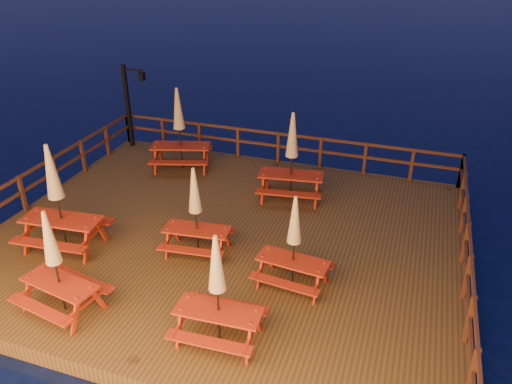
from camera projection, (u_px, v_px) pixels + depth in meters
ground at (226, 247)px, 13.34m from camera, size 500.00×500.00×0.00m
deck at (226, 240)px, 13.25m from camera, size 12.00×10.00×0.40m
deck_piles at (226, 256)px, 13.48m from camera, size 11.44×9.44×1.40m
railing at (248, 180)px, 14.29m from camera, size 11.80×9.75×1.10m
lamp_post at (131, 99)px, 17.67m from camera, size 0.85×0.18×3.00m
picnic_table_0 at (57, 196)px, 11.95m from camera, size 2.09×1.78×2.79m
picnic_table_1 at (294, 241)px, 10.73m from camera, size 1.71×1.46×2.27m
picnic_table_2 at (196, 210)px, 11.85m from camera, size 1.76×1.50×2.31m
picnic_table_3 at (292, 155)px, 14.27m from camera, size 2.07×1.79×2.67m
picnic_table_4 at (217, 288)px, 9.22m from camera, size 1.73×1.45×2.39m
picnic_table_5 at (54, 261)px, 9.97m from camera, size 1.89×1.65×2.39m
picnic_table_6 at (179, 128)px, 16.14m from camera, size 2.31×2.08×2.76m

